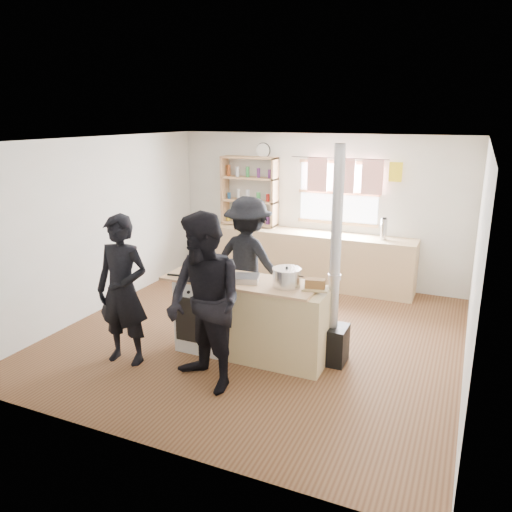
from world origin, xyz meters
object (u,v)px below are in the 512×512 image
skillet_greens (193,276)px  person_far (249,261)px  flue_heater (333,308)px  cooking_island (252,318)px  thermos (384,229)px  person_near_left (123,290)px  stockpot_stove (224,267)px  bread_board (315,285)px  person_near_right (205,303)px  roast_tray (244,278)px  stockpot_counter (287,277)px

skillet_greens → person_far: 1.11m
flue_heater → cooking_island: bearing=-167.1°
thermos → person_near_left: person_near_left is taller
cooking_island → person_near_left: 1.52m
stockpot_stove → bread_board: bearing=-6.4°
person_near_left → bread_board: bearing=14.7°
person_near_right → roast_tray: bearing=111.8°
skillet_greens → roast_tray: 0.61m
stockpot_counter → bread_board: 0.33m
roast_tray → person_near_right: (-0.05, -0.82, -0.03)m
thermos → skillet_greens: 3.41m
cooking_island → flue_heater: 0.97m
flue_heater → person_far: size_ratio=1.42×
stockpot_stove → thermos: bearing=61.0°
thermos → cooking_island: size_ratio=0.17×
cooking_island → skillet_greens: skillet_greens is taller
cooking_island → stockpot_stove: bearing=160.2°
person_near_left → person_near_right: bearing=-11.9°
stockpot_counter → person_far: 1.27m
bread_board → person_far: bearing=144.3°
thermos → stockpot_counter: size_ratio=1.02×
roast_tray → person_near_left: size_ratio=0.24×
cooking_island → person_near_left: (-1.28, -0.73, 0.40)m
stockpot_stove → bread_board: 1.20m
thermos → person_near_left: size_ratio=0.19×
thermos → stockpot_counter: 2.84m
skillet_greens → stockpot_stove: stockpot_stove is taller
roast_tray → person_far: 0.99m
skillet_greens → stockpot_counter: bearing=9.1°
roast_tray → stockpot_stove: bearing=151.2°
cooking_island → person_far: person_far is taller
stockpot_stove → flue_heater: 1.40m
flue_heater → person_far: bearing=153.7°
skillet_greens → flue_heater: 1.67m
stockpot_counter → flue_heater: size_ratio=0.13×
bread_board → person_near_right: person_near_right is taller
thermos → skillet_greens: bearing=-119.7°
bread_board → cooking_island: bearing=-178.4°
roast_tray → person_near_left: bearing=-149.9°
person_far → stockpot_counter: bearing=144.4°
thermos → person_far: size_ratio=0.19×
thermos → person_near_right: 3.81m
flue_heater → person_near_left: flue_heater is taller
stockpot_stove → person_near_left: (-0.85, -0.88, -0.14)m
skillet_greens → stockpot_stove: (0.24, 0.35, 0.05)m
cooking_island → roast_tray: bearing=-157.5°
bread_board → person_far: 1.49m
stockpot_counter → person_near_left: person_near_left is taller
cooking_island → stockpot_stove: (-0.43, 0.16, 0.54)m
skillet_greens → person_far: (0.23, 1.08, -0.08)m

